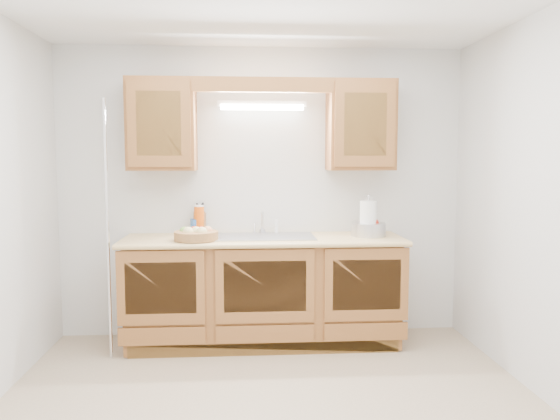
{
  "coord_description": "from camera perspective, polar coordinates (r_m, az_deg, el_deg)",
  "views": [
    {
      "loc": [
        -0.17,
        -3.27,
        1.56
      ],
      "look_at": [
        0.11,
        0.85,
        1.16
      ],
      "focal_mm": 35.0,
      "sensor_mm": 36.0,
      "label": 1
    }
  ],
  "objects": [
    {
      "name": "base_cabinets",
      "position": [
        4.61,
        -1.72,
        -8.52
      ],
      "size": [
        2.2,
        0.6,
        0.86
      ],
      "primitive_type": "cube",
      "color": "brown",
      "rests_on": "ground"
    },
    {
      "name": "upper_cabinet_left",
      "position": [
        4.66,
        -12.22,
        8.69
      ],
      "size": [
        0.55,
        0.33,
        0.75
      ],
      "primitive_type": "cube",
      "color": "brown",
      "rests_on": "room"
    },
    {
      "name": "outlet_plate",
      "position": [
        4.91,
        9.27,
        0.68
      ],
      "size": [
        0.08,
        0.01,
        0.12
      ],
      "primitive_type": "cube",
      "color": "white",
      "rests_on": "room"
    },
    {
      "name": "valance",
      "position": [
        4.5,
        -1.78,
        12.96
      ],
      "size": [
        2.2,
        0.05,
        0.12
      ],
      "primitive_type": "cube",
      "color": "brown",
      "rests_on": "room"
    },
    {
      "name": "apple_bowl",
      "position": [
        4.63,
        9.24,
        -1.9
      ],
      "size": [
        0.32,
        0.32,
        0.15
      ],
      "rotation": [
        0.0,
        0.0,
        -0.09
      ],
      "color": "silver",
      "rests_on": "countertop"
    },
    {
      "name": "orange_canister",
      "position": [
        4.69,
        -8.44,
        -1.04
      ],
      "size": [
        0.1,
        0.1,
        0.25
      ],
      "rotation": [
        0.0,
        0.0,
        -0.21
      ],
      "color": "#E3570C",
      "rests_on": "countertop"
    },
    {
      "name": "sponge",
      "position": [
        4.77,
        -8.36,
        -2.35
      ],
      "size": [
        0.12,
        0.09,
        0.02
      ],
      "rotation": [
        0.0,
        0.0,
        0.09
      ],
      "color": "#CC333F",
      "rests_on": "countertop"
    },
    {
      "name": "paper_towel",
      "position": [
        4.6,
        9.2,
        -0.92
      ],
      "size": [
        0.17,
        0.17,
        0.35
      ],
      "rotation": [
        0.0,
        0.0,
        -0.0
      ],
      "color": "silver",
      "rests_on": "countertop"
    },
    {
      "name": "sink",
      "position": [
        4.54,
        -1.74,
        -3.74
      ],
      "size": [
        0.84,
        0.46,
        0.36
      ],
      "color": "#9E9EA3",
      "rests_on": "countertop"
    },
    {
      "name": "countertop",
      "position": [
        4.51,
        -1.73,
        -3.13
      ],
      "size": [
        2.3,
        0.63,
        0.04
      ],
      "primitive_type": "cube",
      "color": "tan",
      "rests_on": "base_cabinets"
    },
    {
      "name": "knife_block",
      "position": [
        4.74,
        -8.39,
        -1.3
      ],
      "size": [
        0.1,
        0.16,
        0.28
      ],
      "rotation": [
        0.0,
        0.0,
        -0.06
      ],
      "color": "brown",
      "rests_on": "countertop"
    },
    {
      "name": "soap_bottle",
      "position": [
        4.71,
        -8.69,
        -1.35
      ],
      "size": [
        0.12,
        0.12,
        0.2
      ],
      "primitive_type": "imported",
      "rotation": [
        0.0,
        0.0,
        0.38
      ],
      "color": "blue",
      "rests_on": "countertop"
    },
    {
      "name": "fluorescent_fixture",
      "position": [
        4.71,
        -1.88,
        10.87
      ],
      "size": [
        0.76,
        0.08,
        0.08
      ],
      "color": "white",
      "rests_on": "room"
    },
    {
      "name": "fruit_basket",
      "position": [
        4.39,
        -8.75,
        -2.52
      ],
      "size": [
        0.45,
        0.45,
        0.11
      ],
      "rotation": [
        0.0,
        0.0,
        -0.36
      ],
      "color": "olive",
      "rests_on": "countertop"
    },
    {
      "name": "upper_cabinet_right",
      "position": [
        4.72,
        8.41,
        8.71
      ],
      "size": [
        0.55,
        0.33,
        0.75
      ],
      "primitive_type": "cube",
      "color": "brown",
      "rests_on": "room"
    },
    {
      "name": "room",
      "position": [
        3.29,
        -0.96,
        0.16
      ],
      "size": [
        3.52,
        3.5,
        2.5
      ],
      "color": "tan",
      "rests_on": "ground"
    },
    {
      "name": "wire_shelf_pole",
      "position": [
        4.36,
        -17.57,
        -2.08
      ],
      "size": [
        0.03,
        0.03,
        2.0
      ],
      "primitive_type": "cylinder",
      "color": "silver",
      "rests_on": "ground"
    }
  ]
}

